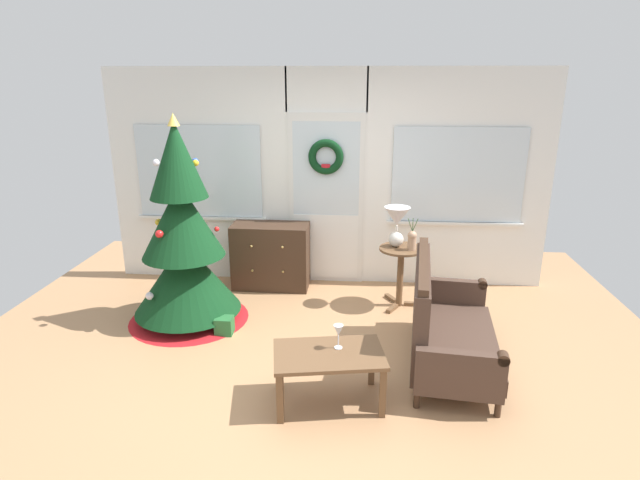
# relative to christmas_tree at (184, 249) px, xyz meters

# --- Properties ---
(ground_plane) EXTENTS (6.76, 6.76, 0.00)m
(ground_plane) POSITION_rel_christmas_tree_xyz_m (1.36, -0.85, -0.78)
(ground_plane) COLOR #AD7F56
(back_wall_with_door) EXTENTS (5.20, 0.19, 2.55)m
(back_wall_with_door) POSITION_rel_christmas_tree_xyz_m (1.36, 1.23, 0.51)
(back_wall_with_door) COLOR white
(back_wall_with_door) RESTS_ON ground
(christmas_tree) EXTENTS (1.24, 1.24, 2.12)m
(christmas_tree) POSITION_rel_christmas_tree_xyz_m (0.00, 0.00, 0.00)
(christmas_tree) COLOR #4C331E
(christmas_tree) RESTS_ON ground
(dresser_cabinet) EXTENTS (0.91, 0.46, 0.78)m
(dresser_cabinet) POSITION_rel_christmas_tree_xyz_m (0.72, 0.94, -0.39)
(dresser_cabinet) COLOR #3D281C
(dresser_cabinet) RESTS_ON ground
(settee_sofa) EXTENTS (0.86, 1.59, 0.96)m
(settee_sofa) POSITION_rel_christmas_tree_xyz_m (2.51, -0.68, -0.40)
(settee_sofa) COLOR #3D281C
(settee_sofa) RESTS_ON ground
(side_table) EXTENTS (0.50, 0.48, 0.68)m
(side_table) POSITION_rel_christmas_tree_xyz_m (2.22, 0.51, -0.30)
(side_table) COLOR brown
(side_table) RESTS_ON ground
(table_lamp) EXTENTS (0.28, 0.28, 0.44)m
(table_lamp) POSITION_rel_christmas_tree_xyz_m (2.16, 0.55, 0.18)
(table_lamp) COLOR silver
(table_lamp) RESTS_ON side_table
(flower_vase) EXTENTS (0.11, 0.10, 0.35)m
(flower_vase) POSITION_rel_christmas_tree_xyz_m (2.32, 0.45, 0.02)
(flower_vase) COLOR tan
(flower_vase) RESTS_ON side_table
(coffee_table) EXTENTS (0.92, 0.66, 0.43)m
(coffee_table) POSITION_rel_christmas_tree_xyz_m (1.56, -1.34, -0.41)
(coffee_table) COLOR brown
(coffee_table) RESTS_ON ground
(wine_glass) EXTENTS (0.08, 0.08, 0.20)m
(wine_glass) POSITION_rel_christmas_tree_xyz_m (1.63, -1.27, -0.20)
(wine_glass) COLOR silver
(wine_glass) RESTS_ON coffee_table
(gift_box) EXTENTS (0.17, 0.15, 0.17)m
(gift_box) POSITION_rel_christmas_tree_xyz_m (0.46, -0.30, -0.69)
(gift_box) COLOR #266633
(gift_box) RESTS_ON ground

